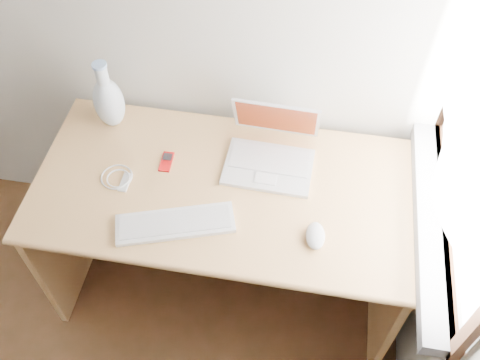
% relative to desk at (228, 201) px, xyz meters
% --- Properties ---
extents(desk, '(1.44, 0.72, 0.76)m').
position_rel_desk_xyz_m(desk, '(0.00, 0.00, 0.00)').
color(desk, tan).
rests_on(desk, floor).
extents(laptop, '(0.34, 0.29, 0.23)m').
position_rel_desk_xyz_m(laptop, '(0.16, 0.07, 0.27)').
color(laptop, silver).
rests_on(laptop, desk).
extents(external_keyboard, '(0.44, 0.25, 0.02)m').
position_rel_desk_xyz_m(external_keyboard, '(-0.13, -0.29, 0.23)').
color(external_keyboard, white).
rests_on(external_keyboard, desk).
extents(mouse, '(0.08, 0.12, 0.04)m').
position_rel_desk_xyz_m(mouse, '(0.36, -0.26, 0.24)').
color(mouse, silver).
rests_on(mouse, desk).
extents(ipod, '(0.05, 0.10, 0.01)m').
position_rel_desk_xyz_m(ipod, '(-0.24, -0.01, 0.22)').
color(ipod, '#A90B0C').
rests_on(ipod, desk).
extents(cable_coil, '(0.14, 0.14, 0.01)m').
position_rel_desk_xyz_m(cable_coil, '(-0.41, -0.12, 0.22)').
color(cable_coil, white).
rests_on(cable_coil, desk).
extents(remote, '(0.03, 0.09, 0.01)m').
position_rel_desk_xyz_m(remote, '(-0.37, -0.13, 0.22)').
color(remote, white).
rests_on(remote, desk).
extents(vase, '(0.12, 0.12, 0.31)m').
position_rel_desk_xyz_m(vase, '(-0.51, 0.16, 0.35)').
color(vase, white).
rests_on(vase, desk).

